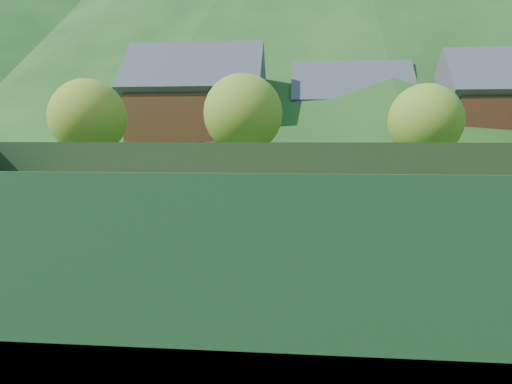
# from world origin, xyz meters

# --- Properties ---
(ground) EXTENTS (400.00, 400.00, 0.00)m
(ground) POSITION_xyz_m (0.00, 0.00, 0.00)
(ground) COLOR #284F18
(ground) RESTS_ON ground
(clay_court) EXTENTS (40.00, 24.00, 0.02)m
(clay_court) POSITION_xyz_m (0.00, 0.00, 0.01)
(clay_court) COLOR #BB591E
(clay_court) RESTS_ON ground
(mountain_far_left) EXTENTS (260.00, 260.00, 100.00)m
(mountain_far_left) POSITION_xyz_m (-90.00, 150.00, 50.00)
(mountain_far_left) COLOR #143613
(mountain_far_left) RESTS_ON ground
(coach) EXTENTS (0.69, 0.55, 1.65)m
(coach) POSITION_xyz_m (-1.06, -2.96, 0.85)
(coach) COLOR #193AA5
(coach) RESTS_ON clay_court
(student_a) EXTENTS (0.80, 0.66, 1.51)m
(student_a) POSITION_xyz_m (2.56, 1.18, 0.77)
(student_a) COLOR orange
(student_a) RESTS_ON clay_court
(student_b) EXTENTS (0.79, 0.33, 1.35)m
(student_b) POSITION_xyz_m (5.23, 3.12, 0.69)
(student_b) COLOR #ED5415
(student_b) RESTS_ON clay_court
(student_c) EXTENTS (0.79, 0.62, 1.42)m
(student_c) POSITION_xyz_m (7.78, 2.70, 0.73)
(student_c) COLOR orange
(student_c) RESTS_ON clay_court
(student_d) EXTENTS (0.91, 0.59, 1.34)m
(student_d) POSITION_xyz_m (7.05, 1.37, 0.69)
(student_d) COLOR #D15312
(student_d) RESTS_ON clay_court
(tennis_ball_0) EXTENTS (0.07, 0.07, 0.07)m
(tennis_ball_0) POSITION_xyz_m (-0.69, -6.84, 0.05)
(tennis_ball_0) COLOR #EFF729
(tennis_ball_0) RESTS_ON clay_court
(tennis_ball_1) EXTENTS (0.07, 0.07, 0.07)m
(tennis_ball_1) POSITION_xyz_m (-5.38, -8.03, 0.05)
(tennis_ball_1) COLOR #EFF729
(tennis_ball_1) RESTS_ON clay_court
(tennis_ball_2) EXTENTS (0.07, 0.07, 0.07)m
(tennis_ball_2) POSITION_xyz_m (-2.06, -6.43, 0.05)
(tennis_ball_2) COLOR #EFF729
(tennis_ball_2) RESTS_ON clay_court
(tennis_ball_3) EXTENTS (0.07, 0.07, 0.07)m
(tennis_ball_3) POSITION_xyz_m (-3.72, -1.60, 0.05)
(tennis_ball_3) COLOR #EFF729
(tennis_ball_3) RESTS_ON clay_court
(tennis_ball_5) EXTENTS (0.07, 0.07, 0.07)m
(tennis_ball_5) POSITION_xyz_m (4.47, -3.76, 0.05)
(tennis_ball_5) COLOR #EFF729
(tennis_ball_5) RESTS_ON clay_court
(tennis_ball_6) EXTENTS (0.07, 0.07, 0.07)m
(tennis_ball_6) POSITION_xyz_m (3.02, -2.18, 0.05)
(tennis_ball_6) COLOR #EFF729
(tennis_ball_6) RESTS_ON clay_court
(tennis_ball_7) EXTENTS (0.07, 0.07, 0.07)m
(tennis_ball_7) POSITION_xyz_m (4.44, -5.52, 0.05)
(tennis_ball_7) COLOR #EFF729
(tennis_ball_7) RESTS_ON clay_court
(tennis_ball_8) EXTENTS (0.07, 0.07, 0.07)m
(tennis_ball_8) POSITION_xyz_m (-0.89, -8.19, 0.05)
(tennis_ball_8) COLOR #EFF729
(tennis_ball_8) RESTS_ON clay_court
(tennis_ball_9) EXTENTS (0.07, 0.07, 0.07)m
(tennis_ball_9) POSITION_xyz_m (3.96, -8.83, 0.05)
(tennis_ball_9) COLOR #EFF729
(tennis_ball_9) RESTS_ON clay_court
(tennis_ball_12) EXTENTS (0.07, 0.07, 0.07)m
(tennis_ball_12) POSITION_xyz_m (2.92, -9.22, 0.05)
(tennis_ball_12) COLOR #EFF729
(tennis_ball_12) RESTS_ON clay_court
(tennis_ball_13) EXTENTS (0.07, 0.07, 0.07)m
(tennis_ball_13) POSITION_xyz_m (1.85, -0.87, 0.05)
(tennis_ball_13) COLOR #EFF729
(tennis_ball_13) RESTS_ON clay_court
(tennis_ball_14) EXTENTS (0.07, 0.07, 0.07)m
(tennis_ball_14) POSITION_xyz_m (2.81, -6.30, 0.05)
(tennis_ball_14) COLOR #EFF729
(tennis_ball_14) RESTS_ON clay_court
(tennis_ball_16) EXTENTS (0.07, 0.07, 0.07)m
(tennis_ball_16) POSITION_xyz_m (-0.82, -6.70, 0.05)
(tennis_ball_16) COLOR #EFF729
(tennis_ball_16) RESTS_ON clay_court
(tennis_ball_17) EXTENTS (0.07, 0.07, 0.07)m
(tennis_ball_17) POSITION_xyz_m (0.92, -3.10, 0.05)
(tennis_ball_17) COLOR #EFF729
(tennis_ball_17) RESTS_ON clay_court
(tennis_ball_18) EXTENTS (0.07, 0.07, 0.07)m
(tennis_ball_18) POSITION_xyz_m (-1.21, -6.22, 0.05)
(tennis_ball_18) COLOR #EFF729
(tennis_ball_18) RESTS_ON clay_court
(tennis_ball_20) EXTENTS (0.07, 0.07, 0.07)m
(tennis_ball_20) POSITION_xyz_m (-2.51, -8.54, 0.05)
(tennis_ball_20) COLOR #EFF729
(tennis_ball_20) RESTS_ON clay_court
(tennis_ball_21) EXTENTS (0.07, 0.07, 0.07)m
(tennis_ball_21) POSITION_xyz_m (-8.00, -2.20, 0.05)
(tennis_ball_21) COLOR #EFF729
(tennis_ball_21) RESTS_ON clay_court
(tennis_ball_23) EXTENTS (0.07, 0.07, 0.07)m
(tennis_ball_23) POSITION_xyz_m (-3.70, -1.34, 0.05)
(tennis_ball_23) COLOR #EFF729
(tennis_ball_23) RESTS_ON clay_court
(tennis_ball_24) EXTENTS (0.07, 0.07, 0.07)m
(tennis_ball_24) POSITION_xyz_m (1.34, -7.53, 0.05)
(tennis_ball_24) COLOR #EFF729
(tennis_ball_24) RESTS_ON clay_court
(court_lines) EXTENTS (23.83, 11.03, 0.00)m
(court_lines) POSITION_xyz_m (0.00, 0.00, 0.02)
(court_lines) COLOR silver
(court_lines) RESTS_ON clay_court
(tennis_net) EXTENTS (0.10, 12.07, 1.10)m
(tennis_net) POSITION_xyz_m (0.00, 0.00, 0.52)
(tennis_net) COLOR black
(tennis_net) RESTS_ON clay_court
(perimeter_fence) EXTENTS (40.40, 24.24, 3.00)m
(perimeter_fence) POSITION_xyz_m (0.00, 0.00, 1.27)
(perimeter_fence) COLOR black
(perimeter_fence) RESTS_ON clay_court
(ball_hopper) EXTENTS (0.57, 0.57, 1.00)m
(ball_hopper) POSITION_xyz_m (-6.64, -4.89, 0.77)
(ball_hopper) COLOR black
(ball_hopper) RESTS_ON clay_court
(chalet_left) EXTENTS (13.80, 9.93, 12.92)m
(chalet_left) POSITION_xyz_m (-10.00, 30.00, 5.65)
(chalet_left) COLOR beige
(chalet_left) RESTS_ON ground
(chalet_mid) EXTENTS (12.65, 8.82, 11.45)m
(chalet_mid) POSITION_xyz_m (6.00, 34.00, 4.99)
(chalet_mid) COLOR beige
(chalet_mid) RESTS_ON ground
(chalet_right) EXTENTS (11.50, 8.82, 11.91)m
(chalet_right) POSITION_xyz_m (20.00, 30.00, 5.26)
(chalet_right) COLOR beige
(chalet_right) RESTS_ON ground
(tree_a) EXTENTS (6.00, 6.00, 7.88)m
(tree_a) POSITION_xyz_m (-16.00, 18.00, 4.87)
(tree_a) COLOR #41291A
(tree_a) RESTS_ON ground
(tree_b) EXTENTS (6.40, 6.40, 8.40)m
(tree_b) POSITION_xyz_m (-4.00, 20.00, 5.19)
(tree_b) COLOR #432D1B
(tree_b) RESTS_ON ground
(tree_c) EXTENTS (5.60, 5.60, 7.35)m
(tree_c) POSITION_xyz_m (10.00, 19.00, 4.54)
(tree_c) COLOR #3E2919
(tree_c) RESTS_ON ground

